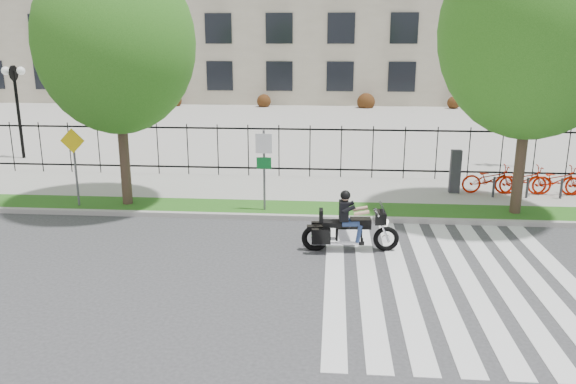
{
  "coord_description": "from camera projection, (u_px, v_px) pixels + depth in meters",
  "views": [
    {
      "loc": [
        2.12,
        -12.08,
        5.21
      ],
      "look_at": [
        0.87,
        3.0,
        1.17
      ],
      "focal_mm": 35.0,
      "sensor_mm": 36.0,
      "label": 1
    }
  ],
  "objects": [
    {
      "name": "crosswalk_stripes",
      "position": [
        450.0,
        279.0,
        12.76
      ],
      "size": [
        5.7,
        8.0,
        0.01
      ],
      "primitive_type": null,
      "color": "silver",
      "rests_on": "ground"
    },
    {
      "name": "plaza",
      "position": [
        302.0,
        123.0,
        37.2
      ],
      "size": [
        80.0,
        34.0,
        0.1
      ],
      "primitive_type": "cube",
      "color": "#A4A199",
      "rests_on": "ground"
    },
    {
      "name": "ground",
      "position": [
        241.0,
        272.0,
        13.14
      ],
      "size": [
        120.0,
        120.0,
        0.0
      ],
      "primitive_type": "plane",
      "color": "#343436",
      "rests_on": "ground"
    },
    {
      "name": "grass_verge",
      "position": [
        266.0,
        209.0,
        17.89
      ],
      "size": [
        60.0,
        1.5,
        0.15
      ],
      "primitive_type": "cube",
      "color": "#1C5014",
      "rests_on": "ground"
    },
    {
      "name": "motorcycle_rider",
      "position": [
        350.0,
        227.0,
        14.35
      ],
      "size": [
        2.51,
        0.76,
        1.93
      ],
      "color": "black",
      "rests_on": "ground"
    },
    {
      "name": "iron_fence",
      "position": [
        279.0,
        151.0,
        21.7
      ],
      "size": [
        30.0,
        0.06,
        2.0
      ],
      "primitive_type": null,
      "color": "black",
      "rests_on": "sidewalk"
    },
    {
      "name": "sign_pole_regulatory",
      "position": [
        264.0,
        160.0,
        17.1
      ],
      "size": [
        0.5,
        0.09,
        2.5
      ],
      "color": "#59595B",
      "rests_on": "grass_verge"
    },
    {
      "name": "sidewalk",
      "position": [
        274.0,
        189.0,
        20.3
      ],
      "size": [
        60.0,
        3.5,
        0.15
      ],
      "primitive_type": "cube",
      "color": "#A4A199",
      "rests_on": "ground"
    },
    {
      "name": "lamp_post_right",
      "position": [
        527.0,
        93.0,
        23.07
      ],
      "size": [
        1.06,
        0.7,
        4.25
      ],
      "color": "black",
      "rests_on": "ground"
    },
    {
      "name": "lamp_post_left",
      "position": [
        16.0,
        89.0,
        24.83
      ],
      "size": [
        1.06,
        0.7,
        4.25
      ],
      "color": "black",
      "rests_on": "ground"
    },
    {
      "name": "street_tree_2",
      "position": [
        534.0,
        31.0,
        15.87
      ],
      "size": [
        5.38,
        5.38,
        8.47
      ],
      "color": "#392A1F",
      "rests_on": "grass_verge"
    },
    {
      "name": "sign_pole_warning",
      "position": [
        74.0,
        157.0,
        17.58
      ],
      "size": [
        0.78,
        0.09,
        2.49
      ],
      "color": "#59595B",
      "rests_on": "grass_verge"
    },
    {
      "name": "curb",
      "position": [
        263.0,
        217.0,
        17.07
      ],
      "size": [
        60.0,
        0.2,
        0.15
      ],
      "primitive_type": "cube",
      "color": "#A19D97",
      "rests_on": "ground"
    },
    {
      "name": "street_tree_1",
      "position": [
        116.0,
        43.0,
        16.93
      ],
      "size": [
        4.8,
        4.8,
        7.82
      ],
      "color": "#392A1F",
      "rests_on": "grass_verge"
    }
  ]
}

